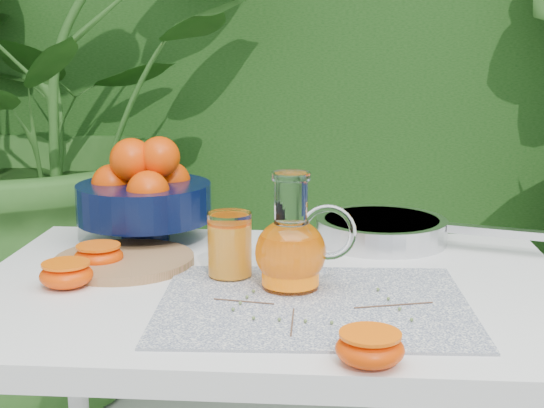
# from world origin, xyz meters

# --- Properties ---
(hedge_backdrop) EXTENTS (8.00, 1.65, 2.50)m
(hedge_backdrop) POSITION_xyz_m (0.06, 2.06, 1.19)
(hedge_backdrop) COLOR #184814
(hedge_backdrop) RESTS_ON ground
(potted_plant_left) EXTENTS (2.65, 2.65, 1.88)m
(potted_plant_left) POSITION_xyz_m (-0.92, 1.21, 0.94)
(potted_plant_left) COLOR #2E6121
(potted_plant_left) RESTS_ON ground
(white_table) EXTENTS (1.00, 0.70, 0.75)m
(white_table) POSITION_xyz_m (-0.02, 0.01, 0.67)
(white_table) COLOR white
(white_table) RESTS_ON ground
(placemat) EXTENTS (0.49, 0.38, 0.00)m
(placemat) POSITION_xyz_m (0.05, -0.09, 0.75)
(placemat) COLOR #0B1742
(placemat) RESTS_ON white_table
(cutting_board) EXTENTS (0.31, 0.31, 0.02)m
(cutting_board) POSITION_xyz_m (-0.29, 0.09, 0.76)
(cutting_board) COLOR #AA724D
(cutting_board) RESTS_ON white_table
(fruit_bowl) EXTENTS (0.34, 0.34, 0.21)m
(fruit_bowl) POSITION_xyz_m (-0.30, 0.27, 0.85)
(fruit_bowl) COLOR black
(fruit_bowl) RESTS_ON white_table
(juice_pitcher) EXTENTS (0.17, 0.12, 0.19)m
(juice_pitcher) POSITION_xyz_m (0.01, -0.02, 0.82)
(juice_pitcher) COLOR white
(juice_pitcher) RESTS_ON white_table
(juice_tumbler) EXTENTS (0.09, 0.09, 0.11)m
(juice_tumbler) POSITION_xyz_m (-0.09, 0.03, 0.81)
(juice_tumbler) COLOR white
(juice_tumbler) RESTS_ON white_table
(saute_pan) EXTENTS (0.48, 0.33, 0.05)m
(saute_pan) POSITION_xyz_m (0.18, 0.29, 0.78)
(saute_pan) COLOR silver
(saute_pan) RESTS_ON white_table
(orange_halves) EXTENTS (0.59, 0.49, 0.04)m
(orange_halves) POSITION_xyz_m (-0.19, -0.09, 0.77)
(orange_halves) COLOR #F95002
(orange_halves) RESTS_ON white_table
(thyme_sprigs) EXTENTS (0.34, 0.20, 0.01)m
(thyme_sprigs) POSITION_xyz_m (0.05, -0.12, 0.76)
(thyme_sprigs) COLOR brown
(thyme_sprigs) RESTS_ON white_table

